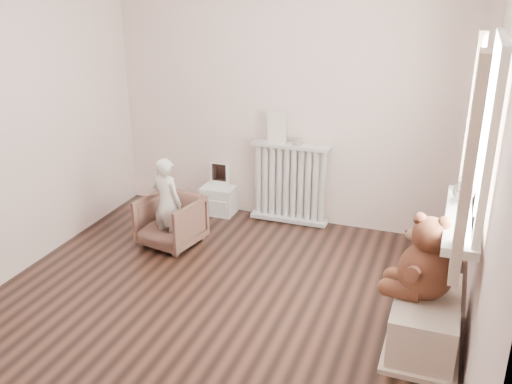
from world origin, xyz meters
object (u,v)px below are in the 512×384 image
(radiator, at_px, (290,186))
(toy_bench, at_px, (425,319))
(toy_vanity, at_px, (218,189))
(plush_cat, at_px, (464,188))
(armchair, at_px, (171,221))
(teddy_bear, at_px, (428,257))
(child, at_px, (167,203))

(radiator, distance_m, toy_bench, 2.19)
(toy_vanity, distance_m, plush_cat, 2.72)
(toy_vanity, xyz_separation_m, plush_cat, (2.37, -1.12, 0.72))
(radiator, distance_m, toy_vanity, 0.78)
(armchair, height_order, plush_cat, plush_cat)
(toy_vanity, height_order, plush_cat, plush_cat)
(radiator, relative_size, teddy_bear, 1.42)
(teddy_bear, xyz_separation_m, plush_cat, (0.17, 0.47, 0.33))
(radiator, height_order, teddy_bear, teddy_bear)
(armchair, xyz_separation_m, plush_cat, (2.49, -0.29, 0.76))
(radiator, xyz_separation_m, armchair, (-0.89, -0.86, -0.15))
(child, xyz_separation_m, teddy_bear, (2.31, -0.71, 0.23))
(radiator, height_order, plush_cat, plush_cat)
(radiator, relative_size, plush_cat, 3.46)
(radiator, xyz_separation_m, child, (-0.89, -0.91, 0.05))
(armchair, relative_size, child, 0.61)
(teddy_bear, distance_m, plush_cat, 0.60)
(toy_vanity, bearing_deg, toy_bench, -35.52)
(armchair, height_order, toy_bench, armchair)
(radiator, relative_size, toy_bench, 1.04)
(armchair, xyz_separation_m, toy_bench, (2.35, -0.76, -0.04))
(radiator, relative_size, toy_vanity, 1.54)
(radiator, xyz_separation_m, toy_vanity, (-0.77, -0.03, -0.11))
(toy_vanity, bearing_deg, child, -97.70)
(toy_vanity, xyz_separation_m, toy_bench, (2.23, -1.59, -0.08))
(teddy_bear, bearing_deg, plush_cat, 75.05)
(toy_vanity, distance_m, toy_bench, 2.74)
(radiator, distance_m, teddy_bear, 2.17)
(toy_bench, relative_size, plush_cat, 3.33)
(plush_cat, bearing_deg, child, -163.57)
(child, bearing_deg, plush_cat, -174.41)
(child, xyz_separation_m, toy_bench, (2.35, -0.71, -0.24))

